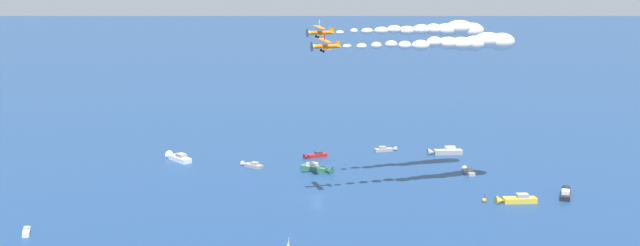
# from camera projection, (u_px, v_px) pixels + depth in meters

# --- Properties ---
(ground_plane) EXTENTS (2000.00, 2000.00, 0.00)m
(ground_plane) POSITION_uv_depth(u_px,v_px,m) (317.00, 197.00, 181.94)
(ground_plane) COLOR navy
(motorboat_near_centre) EXTENTS (5.82, 10.99, 3.09)m
(motorboat_near_centre) POSITION_uv_depth(u_px,v_px,m) (177.00, 158.00, 218.15)
(motorboat_near_centre) COLOR white
(motorboat_near_centre) RESTS_ON ground_plane
(motorboat_far_port) EXTENTS (7.26, 5.43, 2.13)m
(motorboat_far_port) POSITION_uv_depth(u_px,v_px,m) (314.00, 155.00, 221.77)
(motorboat_far_port) COLOR #B21E1E
(motorboat_far_port) RESTS_ON ground_plane
(motorboat_far_stbd) EXTENTS (8.27, 10.16, 3.05)m
(motorboat_far_stbd) POSITION_uv_depth(u_px,v_px,m) (443.00, 152.00, 225.57)
(motorboat_far_stbd) COLOR #9E9993
(motorboat_far_stbd) RESTS_ON ground_plane
(motorboat_inshore) EXTENTS (6.45, 6.03, 2.04)m
(motorboat_inshore) POSITION_uv_depth(u_px,v_px,m) (386.00, 149.00, 229.70)
(motorboat_inshore) COLOR #9E9993
(motorboat_inshore) RESTS_ON ground_plane
(motorboat_offshore) EXTENTS (4.60, 4.99, 1.57)m
(motorboat_offshore) POSITION_uv_depth(u_px,v_px,m) (26.00, 232.00, 155.87)
(motorboat_offshore) COLOR white
(motorboat_offshore) RESTS_ON ground_plane
(motorboat_ahead) EXTENTS (6.41, 5.66, 1.98)m
(motorboat_ahead) POSITION_uv_depth(u_px,v_px,m) (468.00, 171.00, 204.23)
(motorboat_ahead) COLOR #9E9993
(motorboat_ahead) RESTS_ON ground_plane
(motorboat_mid_cluster) EXTENTS (9.33, 4.20, 2.63)m
(motorboat_mid_cluster) POSITION_uv_depth(u_px,v_px,m) (566.00, 193.00, 182.67)
(motorboat_mid_cluster) COLOR black
(motorboat_mid_cluster) RESTS_ON ground_plane
(motorboat_outer_ring_b) EXTENTS (2.55, 9.79, 2.84)m
(motorboat_outer_ring_b) POSITION_uv_depth(u_px,v_px,m) (318.00, 169.00, 205.90)
(motorboat_outer_ring_b) COLOR #33704C
(motorboat_outer_ring_b) RESTS_ON ground_plane
(motorboat_outer_ring_c) EXTENTS (7.65, 9.47, 2.84)m
(motorboat_outer_ring_c) POSITION_uv_depth(u_px,v_px,m) (514.00, 200.00, 177.34)
(motorboat_outer_ring_c) COLOR gold
(motorboat_outer_ring_c) RESTS_ON ground_plane
(motorboat_outer_ring_d) EXTENTS (2.35, 7.25, 2.07)m
(motorboat_outer_ring_d) POSITION_uv_depth(u_px,v_px,m) (251.00, 165.00, 210.67)
(motorboat_outer_ring_d) COLOR #9E9993
(motorboat_outer_ring_d) RESTS_ON ground_plane
(marker_buoy) EXTENTS (1.10, 1.10, 2.10)m
(marker_buoy) POSITION_uv_depth(u_px,v_px,m) (484.00, 200.00, 178.05)
(marker_buoy) COLOR orange
(marker_buoy) RESTS_ON ground_plane
(biplane_lead) EXTENTS (6.60, 6.46, 3.60)m
(biplane_lead) POSITION_uv_depth(u_px,v_px,m) (324.00, 46.00, 168.15)
(biplane_lead) COLOR orange
(wingwalker_lead) EXTENTS (0.68, 0.75, 1.77)m
(wingwalker_lead) POSITION_uv_depth(u_px,v_px,m) (325.00, 36.00, 167.61)
(wingwalker_lead) COLOR red
(smoke_trail_lead) EXTENTS (35.76, 31.59, 4.78)m
(smoke_trail_lead) POSITION_uv_depth(u_px,v_px,m) (469.00, 43.00, 178.75)
(smoke_trail_lead) COLOR silver
(biplane_wingman) EXTENTS (6.60, 6.46, 3.60)m
(biplane_wingman) POSITION_uv_depth(u_px,v_px,m) (319.00, 32.00, 181.27)
(biplane_wingman) COLOR orange
(wingwalker_wingman) EXTENTS (0.68, 0.75, 1.77)m
(wingwalker_wingman) POSITION_uv_depth(u_px,v_px,m) (319.00, 23.00, 180.73)
(wingwalker_wingman) COLOR white
(smoke_trail_wingman) EXTENTS (32.98, 28.97, 5.09)m
(smoke_trail_wingman) POSITION_uv_depth(u_px,v_px,m) (444.00, 30.00, 191.18)
(smoke_trail_wingman) COLOR silver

